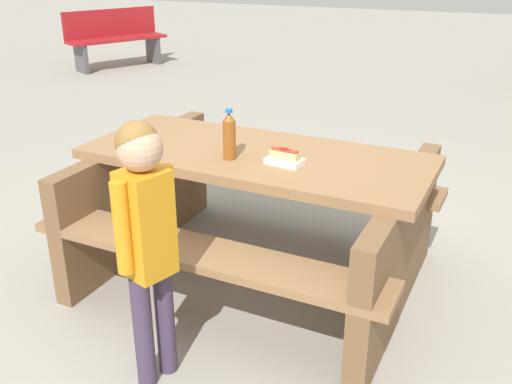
{
  "coord_description": "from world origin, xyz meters",
  "views": [
    {
      "loc": [
        1.08,
        -2.65,
        1.75
      ],
      "look_at": [
        0.0,
        0.0,
        0.52
      ],
      "focal_mm": 40.78,
      "sensor_mm": 36.0,
      "label": 1
    }
  ],
  "objects_px": {
    "soda_bottle": "(229,136)",
    "hotdog_tray": "(285,158)",
    "park_bench_near": "(115,37)",
    "picnic_table": "(256,206)",
    "child_in_coat": "(146,225)"
  },
  "relations": [
    {
      "from": "soda_bottle",
      "to": "hotdog_tray",
      "type": "relative_size",
      "value": 1.32
    },
    {
      "from": "picnic_table",
      "to": "child_in_coat",
      "type": "height_order",
      "value": "child_in_coat"
    },
    {
      "from": "picnic_table",
      "to": "hotdog_tray",
      "type": "bearing_deg",
      "value": -29.02
    },
    {
      "from": "picnic_table",
      "to": "soda_bottle",
      "type": "height_order",
      "value": "soda_bottle"
    },
    {
      "from": "soda_bottle",
      "to": "child_in_coat",
      "type": "distance_m",
      "value": 0.8
    },
    {
      "from": "soda_bottle",
      "to": "park_bench_near",
      "type": "xyz_separation_m",
      "value": [
        -4.21,
        5.02,
        -0.42
      ]
    },
    {
      "from": "picnic_table",
      "to": "hotdog_tray",
      "type": "distance_m",
      "value": 0.41
    },
    {
      "from": "hotdog_tray",
      "to": "park_bench_near",
      "type": "bearing_deg",
      "value": 131.96
    },
    {
      "from": "child_in_coat",
      "to": "park_bench_near",
      "type": "relative_size",
      "value": 0.77
    },
    {
      "from": "picnic_table",
      "to": "soda_bottle",
      "type": "relative_size",
      "value": 7.34
    },
    {
      "from": "picnic_table",
      "to": "child_in_coat",
      "type": "bearing_deg",
      "value": -95.42
    },
    {
      "from": "soda_bottle",
      "to": "park_bench_near",
      "type": "height_order",
      "value": "soda_bottle"
    },
    {
      "from": "picnic_table",
      "to": "child_in_coat",
      "type": "distance_m",
      "value": 0.98
    },
    {
      "from": "picnic_table",
      "to": "soda_bottle",
      "type": "xyz_separation_m",
      "value": [
        -0.09,
        -0.14,
        0.42
      ]
    },
    {
      "from": "hotdog_tray",
      "to": "park_bench_near",
      "type": "xyz_separation_m",
      "value": [
        -4.49,
        4.99,
        -0.33
      ]
    }
  ]
}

